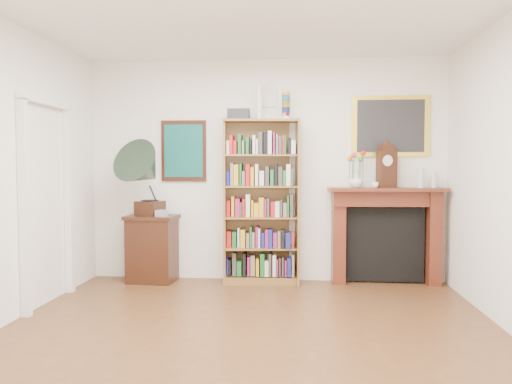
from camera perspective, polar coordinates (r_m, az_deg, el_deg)
room at (r=3.85m, az=-1.34°, el=2.12°), size 4.51×5.01×2.81m
door_casing at (r=5.68m, az=-22.66°, el=0.78°), size 0.08×1.02×2.17m
teal_poster at (r=6.48m, az=-8.26°, el=4.67°), size 0.58×0.04×0.78m
small_picture at (r=6.39m, az=1.08°, el=11.03°), size 0.26×0.04×0.30m
gilt_painting at (r=6.43m, az=15.11°, el=7.29°), size 0.95×0.04×0.75m
bookshelf at (r=6.17m, az=0.57°, el=-0.02°), size 0.96×0.42×2.33m
side_cabinet at (r=6.44m, az=-11.77°, el=-6.35°), size 0.65×0.49×0.84m
fireplace at (r=6.36m, az=14.59°, el=-3.89°), size 1.43×0.41×1.19m
gramophone at (r=6.28m, az=-12.49°, el=2.13°), size 0.77×0.86×0.95m
cd_stack at (r=6.23m, az=-10.75°, el=-2.40°), size 0.15×0.15×0.08m
mantel_clock at (r=6.26m, az=14.69°, el=2.79°), size 0.26×0.20×0.52m
flower_vase at (r=6.21m, az=11.38°, el=1.30°), size 0.20×0.20×0.17m
teacup at (r=6.20m, az=13.47°, el=0.80°), size 0.11×0.11×0.07m
bottle_left at (r=6.34m, az=18.31°, el=1.54°), size 0.07×0.07×0.24m
bottle_right at (r=6.40m, az=19.66°, el=1.35°), size 0.06×0.06×0.20m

